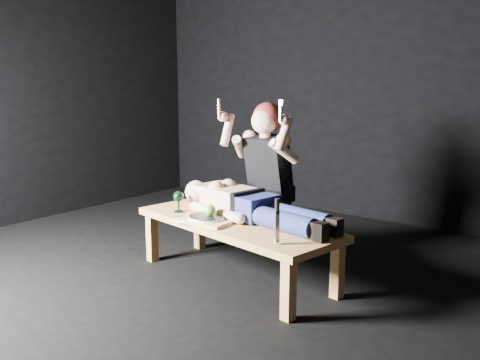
% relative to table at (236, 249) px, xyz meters
% --- Properties ---
extents(ground, '(5.00, 5.00, 0.00)m').
position_rel_table_xyz_m(ground, '(-0.29, -0.22, -0.23)').
color(ground, black).
rests_on(ground, ground).
extents(back_wall, '(5.00, 0.00, 5.00)m').
position_rel_table_xyz_m(back_wall, '(-0.29, 2.28, 1.27)').
color(back_wall, black).
rests_on(back_wall, ground).
extents(table, '(1.76, 0.90, 0.45)m').
position_rel_table_xyz_m(table, '(0.00, 0.00, 0.00)').
color(table, '#C48F46').
rests_on(table, ground).
extents(lying_man, '(1.65, 0.74, 0.25)m').
position_rel_table_xyz_m(lying_man, '(0.07, 0.12, 0.35)').
color(lying_man, '#D7A98E').
rests_on(lying_man, table).
extents(kneeling_woman, '(0.73, 0.82, 1.35)m').
position_rel_table_xyz_m(kneeling_woman, '(-0.03, 0.55, 0.45)').
color(kneeling_woman, black).
rests_on(kneeling_woman, ground).
extents(serving_tray, '(0.41, 0.30, 0.02)m').
position_rel_table_xyz_m(serving_tray, '(-0.15, -0.16, 0.24)').
color(serving_tray, tan).
rests_on(serving_tray, table).
extents(plate, '(0.28, 0.28, 0.02)m').
position_rel_table_xyz_m(plate, '(-0.15, -0.16, 0.26)').
color(plate, white).
rests_on(plate, serving_tray).
extents(apple, '(0.09, 0.09, 0.09)m').
position_rel_table_xyz_m(apple, '(-0.13, -0.15, 0.31)').
color(apple, '#479B22').
rests_on(apple, plate).
extents(goblet, '(0.10, 0.10, 0.17)m').
position_rel_table_xyz_m(goblet, '(-0.51, -0.08, 0.31)').
color(goblet, black).
rests_on(goblet, table).
extents(fork_flat, '(0.04, 0.18, 0.01)m').
position_rel_table_xyz_m(fork_flat, '(-0.39, -0.12, 0.23)').
color(fork_flat, '#B2B2B7').
rests_on(fork_flat, table).
extents(knife_flat, '(0.07, 0.17, 0.01)m').
position_rel_table_xyz_m(knife_flat, '(0.01, -0.20, 0.23)').
color(knife_flat, '#B2B2B7').
rests_on(knife_flat, table).
extents(spoon_flat, '(0.09, 0.17, 0.01)m').
position_rel_table_xyz_m(spoon_flat, '(-0.04, -0.12, 0.23)').
color(spoon_flat, '#B2B2B7').
rests_on(spoon_flat, table).
extents(carving_knife, '(0.05, 0.05, 0.30)m').
position_rel_table_xyz_m(carving_knife, '(0.56, -0.30, 0.37)').
color(carving_knife, '#B2B2B7').
rests_on(carving_knife, table).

